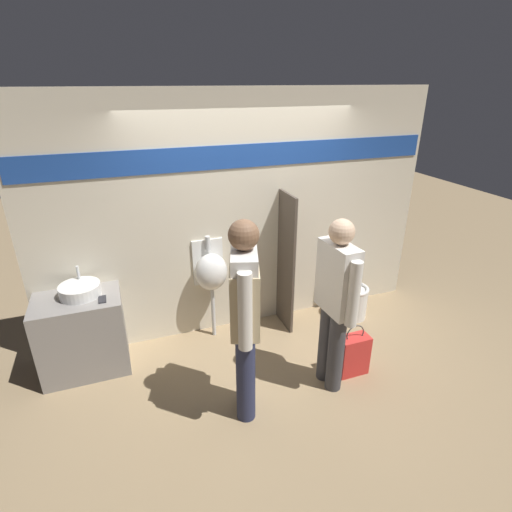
% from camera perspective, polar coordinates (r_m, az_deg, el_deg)
% --- Properties ---
extents(ground_plane, '(16.00, 16.00, 0.00)m').
position_cam_1_polar(ground_plane, '(4.60, 0.75, -12.86)').
color(ground_plane, '#997F5B').
extents(display_wall, '(4.54, 0.07, 2.70)m').
position_cam_1_polar(display_wall, '(4.48, -1.90, 5.75)').
color(display_wall, beige).
rests_on(display_wall, ground_plane).
extents(sink_counter, '(0.82, 0.55, 0.82)m').
position_cam_1_polar(sink_counter, '(4.44, -23.51, -10.24)').
color(sink_counter, gray).
rests_on(sink_counter, ground_plane).
extents(sink_basin, '(0.39, 0.39, 0.26)m').
position_cam_1_polar(sink_basin, '(4.25, -23.85, -4.47)').
color(sink_basin, white).
rests_on(sink_basin, sink_counter).
extents(cell_phone, '(0.07, 0.14, 0.01)m').
position_cam_1_polar(cell_phone, '(4.11, -21.10, -5.80)').
color(cell_phone, '#232328').
rests_on(cell_phone, sink_counter).
extents(divider_near_counter, '(0.03, 0.44, 1.64)m').
position_cam_1_polar(divider_near_counter, '(4.61, 4.30, -1.00)').
color(divider_near_counter, '#4C4238').
rests_on(divider_near_counter, ground_plane).
extents(urinal_near_counter, '(0.36, 0.29, 1.20)m').
position_cam_1_polar(urinal_near_counter, '(4.42, -6.45, -2.26)').
color(urinal_near_counter, silver).
rests_on(urinal_near_counter, ground_plane).
extents(toilet, '(0.37, 0.54, 0.84)m').
position_cam_1_polar(toilet, '(5.17, 13.32, -5.24)').
color(toilet, white).
rests_on(toilet, ground_plane).
extents(person_in_vest, '(0.36, 0.61, 1.82)m').
position_cam_1_polar(person_in_vest, '(3.25, -1.63, -7.61)').
color(person_in_vest, '#282D4C').
rests_on(person_in_vest, ground_plane).
extents(person_with_lanyard, '(0.22, 0.59, 1.70)m').
position_cam_1_polar(person_with_lanyard, '(3.69, 11.29, -6.10)').
color(person_with_lanyard, '#3D3D42').
rests_on(person_with_lanyard, ground_plane).
extents(shopping_bag, '(0.31, 0.17, 0.57)m').
position_cam_1_polar(shopping_bag, '(4.25, 13.66, -13.51)').
color(shopping_bag, red).
rests_on(shopping_bag, ground_plane).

